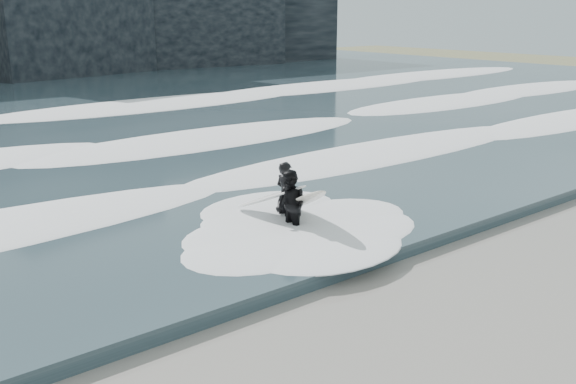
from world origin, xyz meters
The scene contains 6 objects.
ground centered at (0.00, 0.00, 0.00)m, with size 120.00×120.00×0.00m, color olive.
foam_near centered at (0.00, 9.00, 0.40)m, with size 60.00×3.20×0.20m, color white.
foam_mid centered at (0.00, 16.00, 0.42)m, with size 60.00×4.00×0.24m, color white.
foam_far centered at (0.00, 25.00, 0.45)m, with size 60.00×4.80×0.30m, color white.
surfer_left centered at (0.12, 6.07, 0.81)m, with size 1.13×2.09×1.60m.
surfer_right centered at (-0.10, 5.37, 0.81)m, with size 1.40×2.20×1.59m.
Camera 1 is at (-8.64, -5.02, 4.94)m, focal length 40.00 mm.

